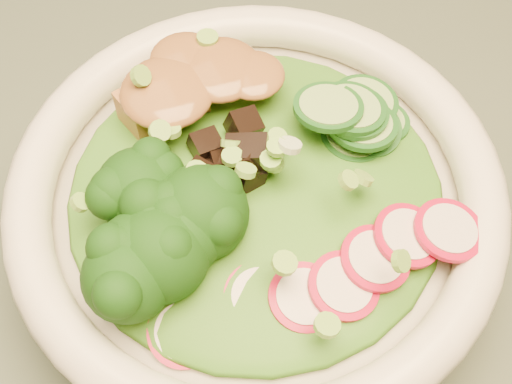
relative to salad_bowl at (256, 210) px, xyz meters
name	(u,v)px	position (x,y,z in m)	size (l,w,h in m)	color
salad_bowl	(256,210)	(0.00, 0.00, 0.00)	(0.28, 0.28, 0.08)	silver
lettuce_bed	(256,191)	(0.00, 0.00, 0.02)	(0.21, 0.21, 0.02)	#295A12
broccoli_florets	(155,239)	(-0.06, -0.02, 0.04)	(0.08, 0.07, 0.05)	black
radish_slices	(339,277)	(0.02, -0.07, 0.03)	(0.11, 0.04, 0.02)	#B00D32
cucumber_slices	(354,123)	(0.07, 0.02, 0.03)	(0.07, 0.07, 0.04)	#88BF6A
mushroom_heap	(243,161)	(0.00, 0.01, 0.04)	(0.07, 0.07, 0.04)	black
tofu_cubes	(193,100)	(-0.02, 0.06, 0.03)	(0.09, 0.06, 0.04)	#9E6534
peanut_sauce	(192,85)	(-0.02, 0.06, 0.05)	(0.07, 0.06, 0.02)	brown
scallion_garnish	(256,166)	(0.00, 0.00, 0.05)	(0.20, 0.20, 0.02)	#7AB740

